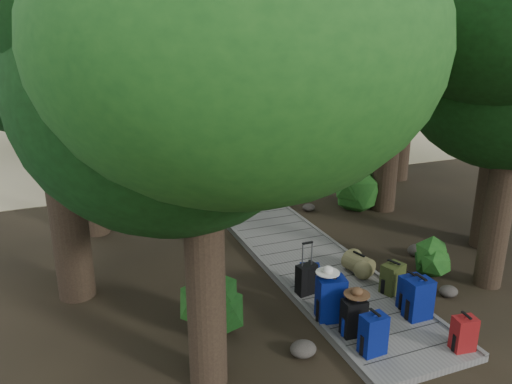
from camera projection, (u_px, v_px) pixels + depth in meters
name	position (u px, v px, depth m)	size (l,w,h in m)	color
ground	(288.00, 246.00, 11.64)	(120.00, 120.00, 0.00)	#2F2517
sand_beach	(156.00, 127.00, 25.76)	(40.00, 22.00, 0.02)	tan
boardwalk	(271.00, 228.00, 12.50)	(2.00, 12.00, 0.12)	slate
backpack_left_a	(373.00, 332.00, 7.49)	(0.38, 0.27, 0.71)	navy
backpack_left_b	(354.00, 316.00, 7.95)	(0.37, 0.26, 0.68)	black
backpack_left_c	(331.00, 297.00, 8.34)	(0.46, 0.33, 0.86)	navy
backpack_left_d	(310.00, 276.00, 9.35)	(0.37, 0.27, 0.56)	navy
backpack_right_a	(464.00, 332.00, 7.59)	(0.34, 0.24, 0.61)	maroon
backpack_right_b	(419.00, 297.00, 8.41)	(0.43, 0.30, 0.78)	navy
backpack_right_c	(411.00, 291.00, 8.72)	(0.39, 0.28, 0.67)	navy
backpack_right_d	(393.00, 277.00, 9.27)	(0.41, 0.29, 0.62)	#394219
duffel_right_khaki	(358.00, 264.00, 10.04)	(0.39, 0.58, 0.39)	brown
suitcase_on_boardwalk	(306.00, 279.00, 9.21)	(0.38, 0.21, 0.59)	black
lone_suitcase_on_sand	(202.00, 153.00, 18.72)	(0.46, 0.26, 0.72)	black
hat_brown	(357.00, 291.00, 7.89)	(0.42, 0.42, 0.13)	#51351E
hat_white	(328.00, 269.00, 8.22)	(0.40, 0.40, 0.13)	silver
kayak	(96.00, 157.00, 18.86)	(0.75, 3.45, 0.35)	#A90E18
sun_lounger	(266.00, 138.00, 21.73)	(0.58, 1.80, 0.58)	silver
tree_right_c	(397.00, 33.00, 12.55)	(5.45, 5.45, 9.44)	black
tree_right_d	(411.00, 15.00, 15.24)	(5.71, 5.71, 10.47)	black
tree_right_e	(305.00, 22.00, 17.31)	(5.62, 5.62, 10.12)	black
tree_right_f	(334.00, 23.00, 20.90)	(5.66, 5.66, 10.10)	black
tree_left_a	(200.00, 114.00, 5.98)	(4.61, 4.61, 7.68)	black
tree_left_b	(45.00, 31.00, 8.00)	(5.32, 5.32, 9.58)	black
tree_left_c	(79.00, 55.00, 11.06)	(4.89, 4.89, 8.51)	black
tree_back_a	(123.00, 44.00, 22.41)	(4.81, 4.81, 8.33)	black
tree_back_b	(182.00, 30.00, 25.35)	(5.34, 5.34, 9.53)	black
tree_back_c	(248.00, 35.00, 25.22)	(5.02, 5.02, 9.04)	black
tree_back_d	(18.00, 57.00, 21.47)	(4.40, 4.40, 7.33)	black
palm_right_a	(290.00, 64.00, 17.43)	(4.29, 4.29, 7.32)	#193E11
palm_right_b	(271.00, 50.00, 22.35)	(4.07, 4.07, 7.87)	#193E11
palm_right_c	(213.00, 66.00, 22.54)	(4.07, 4.07, 6.48)	#193E11
palm_left_a	(49.00, 67.00, 14.16)	(4.75, 4.75, 7.56)	#193E11
rock_left_a	(303.00, 349.00, 7.69)	(0.42, 0.38, 0.23)	#4C473F
rock_left_b	(194.00, 308.00, 8.85)	(0.33, 0.29, 0.18)	#4C473F
rock_left_c	(214.00, 241.00, 11.56)	(0.48, 0.43, 0.26)	#4C473F
rock_left_d	(167.00, 217.00, 13.18)	(0.31, 0.28, 0.17)	#4C473F
rock_right_a	(448.00, 291.00, 9.42)	(0.36, 0.33, 0.20)	#4C473F
rock_right_b	(418.00, 250.00, 11.09)	(0.47, 0.42, 0.26)	#4C473F
rock_right_c	(309.00, 207.00, 13.85)	(0.35, 0.32, 0.20)	#4C473F
rock_right_d	(304.00, 177.00, 16.46)	(0.63, 0.57, 0.35)	#4C473F
shrub_left_a	(215.00, 305.00, 8.06)	(1.24, 1.24, 1.12)	#1A4E17
shrub_left_b	(207.00, 222.00, 11.90)	(0.93, 0.93, 0.84)	#1A4E17
shrub_left_c	(129.00, 187.00, 14.40)	(1.04, 1.04, 0.93)	#1A4E17
shrub_right_a	(426.00, 261.00, 9.96)	(0.88, 0.88, 0.79)	#1A4E17
shrub_right_b	(355.00, 186.00, 13.95)	(1.43, 1.43, 1.29)	#1A4E17
shrub_right_c	(271.00, 161.00, 17.40)	(0.93, 0.93, 0.84)	#1A4E17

